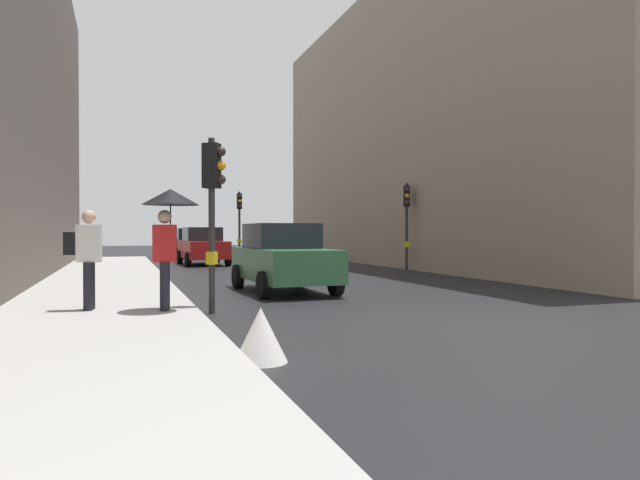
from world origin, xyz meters
The scene contains 12 objects.
ground_plane centered at (0.00, 0.00, 0.00)m, with size 120.00×120.00×0.00m, color black.
sidewalk_kerb centered at (-6.61, 6.00, 0.08)m, with size 3.44×40.00×0.16m, color #A8A5A0.
building_facade_right centered at (10.88, 15.71, 6.49)m, with size 12.00×27.49×12.98m, color gray.
traffic_light_far_median centered at (-0.11, 22.81, 2.57)m, with size 0.24×0.43×3.73m.
traffic_light_mid_street centered at (4.58, 12.44, 2.41)m, with size 0.33×0.45×3.49m.
traffic_light_near_right centered at (-4.56, 2.78, 2.28)m, with size 0.44×0.37×3.31m.
car_red_sedan centered at (-2.53, 19.38, 0.88)m, with size 2.14×4.26×1.76m.
car_green_estate centered at (-2.23, 6.27, 0.88)m, with size 2.12×4.25×1.76m.
car_dark_suv centered at (-2.18, 27.58, 0.88)m, with size 2.10×4.24×1.76m.
pedestrian_with_umbrella centered at (-5.40, 2.36, 1.84)m, with size 1.00×1.00×2.14m.
pedestrian_with_black_backpack centered at (-6.78, 2.86, 1.16)m, with size 0.63×0.38×1.77m.
warning_sign_triangle centered at (-4.65, -1.47, 0.33)m, with size 0.64×0.64×0.65m, color silver.
Camera 1 is at (-6.21, -8.12, 1.54)m, focal length 32.37 mm.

